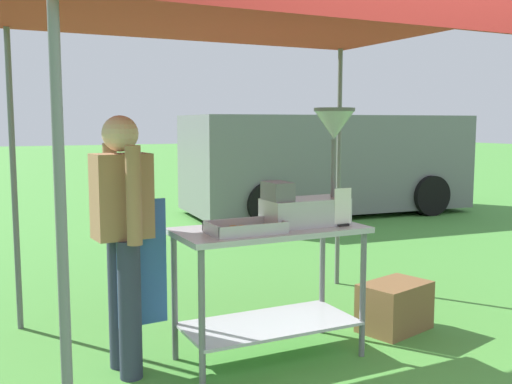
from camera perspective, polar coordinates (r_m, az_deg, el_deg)
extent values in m
plane|color=#478E38|center=(8.61, -12.15, -3.98)|extent=(70.00, 70.00, 0.00)
cylinder|color=slate|center=(2.41, -18.13, -4.13)|extent=(0.04, 0.04, 2.25)
cylinder|color=slate|center=(4.78, -22.20, 0.90)|extent=(0.04, 0.04, 2.25)
cylinder|color=slate|center=(5.75, 7.93, 2.22)|extent=(0.04, 0.04, 2.25)
cube|color=red|center=(4.03, 0.33, 16.88)|extent=(3.09, 2.60, 0.05)
cube|color=#B7B7BC|center=(3.89, 1.30, -3.69)|extent=(1.25, 0.60, 0.04)
cube|color=#B7B7BC|center=(4.05, 1.28, -12.51)|extent=(1.15, 0.55, 0.02)
cylinder|color=slate|center=(3.55, -5.21, -12.10)|extent=(0.04, 0.04, 0.85)
cylinder|color=slate|center=(4.08, 10.20, -9.68)|extent=(0.04, 0.04, 0.85)
cylinder|color=slate|center=(4.00, -7.82, -9.96)|extent=(0.04, 0.04, 0.85)
cylinder|color=slate|center=(4.48, 6.37, -8.14)|extent=(0.04, 0.04, 0.85)
cube|color=#B7B7BC|center=(3.71, -1.02, -3.83)|extent=(0.47, 0.28, 0.01)
cube|color=#B7B7BC|center=(3.58, -0.12, -3.61)|extent=(0.47, 0.01, 0.06)
cube|color=#B7B7BC|center=(3.82, -1.88, -2.97)|extent=(0.47, 0.01, 0.06)
cube|color=#B7B7BC|center=(3.61, -4.30, -3.54)|extent=(0.01, 0.28, 0.06)
cube|color=#B7B7BC|center=(3.80, 2.08, -3.02)|extent=(0.01, 0.28, 0.06)
torus|color=gold|center=(3.69, -1.97, -3.63)|extent=(0.09, 0.09, 0.02)
torus|color=gold|center=(3.76, -2.13, -3.43)|extent=(0.09, 0.09, 0.02)
torus|color=gold|center=(3.79, -0.37, -3.36)|extent=(0.08, 0.08, 0.02)
torus|color=gold|center=(3.69, 0.27, -3.63)|extent=(0.07, 0.07, 0.02)
torus|color=gold|center=(3.75, 0.70, -3.47)|extent=(0.10, 0.10, 0.02)
torus|color=gold|center=(3.58, -2.56, -3.96)|extent=(0.09, 0.09, 0.02)
torus|color=gold|center=(3.68, 1.31, -3.67)|extent=(0.08, 0.08, 0.02)
torus|color=gold|center=(3.69, -1.00, -3.63)|extent=(0.09, 0.09, 0.02)
torus|color=gold|center=(3.78, -1.27, -3.39)|extent=(0.08, 0.08, 0.02)
torus|color=gold|center=(3.84, 0.93, -3.23)|extent=(0.09, 0.09, 0.02)
torus|color=gold|center=(3.68, -3.14, -3.65)|extent=(0.09, 0.09, 0.02)
torus|color=gold|center=(3.63, -1.62, -3.79)|extent=(0.10, 0.10, 0.02)
torus|color=gold|center=(3.73, 1.75, -3.51)|extent=(0.07, 0.07, 0.02)
cube|color=#B7B7BC|center=(3.98, 4.74, -1.90)|extent=(0.56, 0.28, 0.18)
cube|color=slate|center=(3.86, 2.09, 0.09)|extent=(0.14, 0.22, 0.12)
cylinder|color=slate|center=(4.07, 7.45, 2.29)|extent=(0.04, 0.04, 0.39)
cone|color=#B7B7BC|center=(4.05, 7.51, 6.35)|extent=(0.26, 0.26, 0.19)
cylinder|color=slate|center=(4.06, 7.53, 7.84)|extent=(0.28, 0.28, 0.02)
cube|color=black|center=(3.99, 8.28, -3.13)|extent=(0.08, 0.05, 0.02)
cube|color=white|center=(3.97, 8.31, -1.34)|extent=(0.13, 0.01, 0.24)
cylinder|color=#2D3347|center=(3.95, -12.96, -10.21)|extent=(0.14, 0.14, 0.86)
cylinder|color=#2D3347|center=(3.77, -12.00, -11.01)|extent=(0.14, 0.14, 0.86)
cube|color=#9E704C|center=(3.72, -12.75, -0.38)|extent=(0.36, 0.25, 0.52)
cube|color=#335BA3|center=(3.83, -10.87, -6.68)|extent=(0.32, 0.05, 0.80)
cylinder|color=#9E704C|center=(3.92, -13.77, 0.33)|extent=(0.10, 0.10, 0.58)
cylinder|color=#9E704C|center=(3.51, -11.64, -0.34)|extent=(0.10, 0.10, 0.58)
sphere|color=#DBB28E|center=(3.69, -12.91, 5.49)|extent=(0.22, 0.22, 0.22)
cube|color=brown|center=(4.70, 13.16, -10.64)|extent=(0.60, 0.48, 0.37)
cube|color=slate|center=(10.44, 6.74, 2.89)|extent=(4.96, 2.29, 1.60)
cube|color=#1E2833|center=(9.67, -3.13, 5.01)|extent=(0.23, 1.62, 0.70)
cylinder|color=black|center=(9.01, 1.11, -1.17)|extent=(0.70, 0.29, 0.68)
cylinder|color=black|center=(10.74, -2.71, 0.09)|extent=(0.70, 0.29, 0.68)
cylinder|color=black|center=(10.52, 16.32, -0.31)|extent=(0.70, 0.29, 0.68)
cylinder|color=black|center=(12.04, 10.89, 0.68)|extent=(0.70, 0.29, 0.68)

